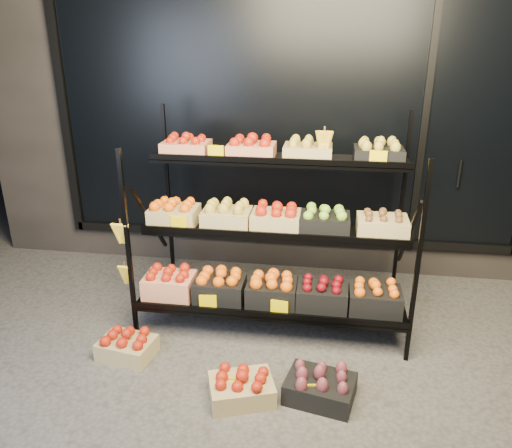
# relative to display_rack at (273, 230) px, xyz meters

# --- Properties ---
(ground) EXTENTS (24.00, 24.00, 0.00)m
(ground) POSITION_rel_display_rack_xyz_m (0.01, -0.60, -0.79)
(ground) COLOR #514F4C
(ground) RESTS_ON ground
(building) EXTENTS (6.00, 2.08, 3.50)m
(building) POSITION_rel_display_rack_xyz_m (0.01, 1.99, 0.96)
(building) COLOR #2D2826
(building) RESTS_ON ground
(display_rack) EXTENTS (2.18, 1.02, 1.66)m
(display_rack) POSITION_rel_display_rack_xyz_m (0.00, 0.00, 0.00)
(display_rack) COLOR black
(display_rack) RESTS_ON ground
(tag_floor_a) EXTENTS (0.13, 0.01, 0.12)m
(tag_floor_a) POSITION_rel_display_rack_xyz_m (-0.19, -1.00, -0.73)
(tag_floor_a) COLOR #E8C900
(tag_floor_a) RESTS_ON ground
(tag_floor_b) EXTENTS (0.13, 0.01, 0.12)m
(tag_floor_b) POSITION_rel_display_rack_xyz_m (0.34, -1.00, -0.73)
(tag_floor_b) COLOR #E8C900
(tag_floor_b) RESTS_ON ground
(floor_crate_left) EXTENTS (0.42, 0.34, 0.20)m
(floor_crate_left) POSITION_rel_display_rack_xyz_m (-0.99, -0.67, -0.69)
(floor_crate_left) COLOR tan
(floor_crate_left) RESTS_ON ground
(floor_crate_midright) EXTENTS (0.48, 0.41, 0.20)m
(floor_crate_midright) POSITION_rel_display_rack_xyz_m (-0.08, -1.00, -0.69)
(floor_crate_midright) COLOR tan
(floor_crate_midright) RESTS_ON ground
(floor_crate_right) EXTENTS (0.49, 0.40, 0.21)m
(floor_crate_right) POSITION_rel_display_rack_xyz_m (0.43, -0.92, -0.69)
(floor_crate_right) COLOR black
(floor_crate_right) RESTS_ON ground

